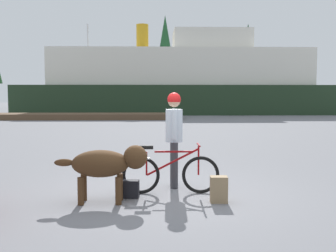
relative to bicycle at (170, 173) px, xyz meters
The scene contains 12 objects.
ground_plane 0.41m from the bicycle, 124.02° to the right, with size 160.00×160.00×0.00m, color slate.
bicycle is the anchor object (origin of this frame).
person_cyclist 0.90m from the bicycle, 79.53° to the left, with size 0.32×0.53×1.80m.
dog 1.22m from the bicycle, 151.57° to the right, with size 1.51×0.52×0.94m.
backpack 1.01m from the bicycle, 38.40° to the right, with size 0.28×0.20×0.43m, color #8C7251.
handbag_pannier 0.78m from the bicycle, 159.31° to the right, with size 0.32×0.18×0.30m, color black.
dock_pier 22.76m from the bicycle, 103.92° to the left, with size 13.97×2.88×0.40m, color brown.
ferry_boat 31.11m from the bicycle, 86.12° to the left, with size 28.63×8.44×8.14m.
sailboat_moored 35.19m from the bicycle, 101.55° to the left, with size 7.70×2.15×8.77m.
pine_tree_center 45.89m from the bicycle, 88.81° to the left, with size 2.87×2.87×11.72m.
pine_tree_far_right 46.81m from the bicycle, 75.74° to the left, with size 3.66×3.66×10.61m.
pine_tree_mid_back 50.81m from the bicycle, 92.31° to the left, with size 2.80×2.80×11.59m.
Camera 1 is at (-0.15, -7.05, 1.77)m, focal length 43.82 mm.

